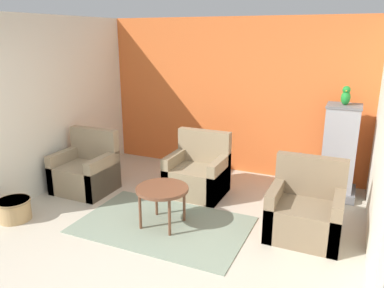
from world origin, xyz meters
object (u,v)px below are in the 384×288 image
Objects in this scene: parrot at (346,96)px; wicker_basket at (14,209)px; coffee_table at (162,191)px; armchair_left at (86,172)px; birdcage at (339,153)px; potted_plant at (299,171)px; armchair_middle at (198,174)px; armchair_right at (305,213)px.

wicker_basket is (-3.77, -2.54, -1.36)m from parrot.
armchair_left reaches higher than coffee_table.
coffee_table is 1.98m from wicker_basket.
birdcage reaches higher than coffee_table.
armchair_left is at bearing -156.23° from potted_plant.
armchair_middle is 1.56m from potted_plant.
coffee_table is 0.48× the size of birdcage.
armchair_left is at bearing 179.44° from armchair_right.
wicker_basket is at bearing -146.04° from birdcage.
armchair_middle is 2.10m from birdcage.
armchair_middle is at bearing -158.18° from parrot.
parrot is at bearing 33.98° from wicker_basket.
wicker_basket is at bearing -146.02° from parrot.
parrot is at bearing 5.37° from potted_plant.
potted_plant is at bearing -174.63° from parrot.
armchair_left and armchair_middle have the same top height.
armchair_left reaches higher than wicker_basket.
birdcage is at bearing 21.13° from armchair_left.
armchair_right is at bearing 15.97° from coffee_table.
parrot reaches higher than birdcage.
coffee_table is at bearing -135.69° from parrot.
parrot is at bearing 21.16° from armchair_left.
coffee_table is 0.70× the size of armchair_right.
armchair_right is at bearing -77.94° from potted_plant.
coffee_table is 2.30m from potted_plant.
parrot reaches higher than coffee_table.
parrot is 0.45× the size of potted_plant.
armchair_right is 3.39× the size of parrot.
potted_plant is at bearing 37.67° from wicker_basket.
coffee_table is 1.75m from armchair_right.
birdcage is (3.55, 1.37, 0.36)m from armchair_left.
parrot is 0.65× the size of wicker_basket.
armchair_middle is at bearing -158.24° from birdcage.
potted_plant is (-0.55, -0.05, -1.19)m from parrot.
birdcage is 0.85m from parrot.
armchair_middle is 1.52× the size of potted_plant.
birdcage is 4.58m from wicker_basket.
birdcage reaches higher than armchair_left.
armchair_middle is 2.40m from parrot.
coffee_table reaches higher than wicker_basket.
armchair_middle reaches higher than potted_plant.
birdcage is 2.26× the size of potted_plant.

